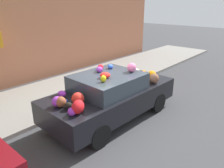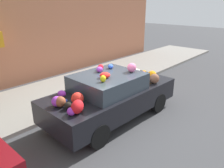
{
  "view_description": "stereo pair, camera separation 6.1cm",
  "coord_description": "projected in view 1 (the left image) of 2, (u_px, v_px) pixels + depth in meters",
  "views": [
    {
      "loc": [
        -4.59,
        -4.17,
        3.39
      ],
      "look_at": [
        0.0,
        -0.12,
        1.12
      ],
      "focal_mm": 35.0,
      "sensor_mm": 36.0,
      "label": 1
    },
    {
      "loc": [
        -4.55,
        -4.22,
        3.39
      ],
      "look_at": [
        0.0,
        -0.12,
        1.12
      ],
      "focal_mm": 35.0,
      "sensor_mm": 36.0,
      "label": 2
    }
  ],
  "objects": [
    {
      "name": "sidewalk_curb",
      "position": [
        59.0,
        93.0,
        8.65
      ],
      "size": [
        24.0,
        3.2,
        0.12
      ],
      "color": "gray",
      "rests_on": "ground"
    },
    {
      "name": "fire_hydrant",
      "position": [
        103.0,
        78.0,
        9.08
      ],
      "size": [
        0.2,
        0.2,
        0.7
      ],
      "color": "red",
      "rests_on": "sidewalk_curb"
    },
    {
      "name": "art_car",
      "position": [
        111.0,
        95.0,
        6.61
      ],
      "size": [
        4.34,
        1.96,
        1.72
      ],
      "rotation": [
        0.0,
        0.0,
        -0.03
      ],
      "color": "black",
      "rests_on": "ground"
    },
    {
      "name": "ground_plane",
      "position": [
        109.0,
        116.0,
        7.0
      ],
      "size": [
        60.0,
        60.0,
        0.0
      ],
      "primitive_type": "plane",
      "color": "#424244"
    },
    {
      "name": "building_facade",
      "position": [
        19.0,
        29.0,
        9.12
      ],
      "size": [
        18.0,
        1.2,
        4.74
      ],
      "color": "#B26B4C",
      "rests_on": "ground"
    }
  ]
}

